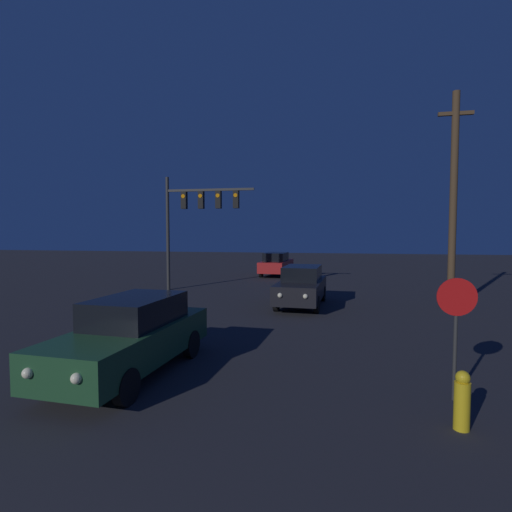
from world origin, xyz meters
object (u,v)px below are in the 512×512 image
Objects in this scene: car_mid at (302,286)px; traffic_signal_mast at (195,211)px; car_near at (132,335)px; utility_pole at (453,199)px; car_far at (276,264)px; fire_hydrant at (462,401)px; stop_sign at (456,316)px.

traffic_signal_mast is (-5.87, 3.24, 3.35)m from car_mid.
utility_pole reaches higher than car_near.
car_far reaches higher than fire_hydrant.
utility_pole reaches higher than car_mid.
car_mid is at bearing -72.89° from car_far.
utility_pole reaches higher than stop_sign.
fire_hydrant is (-0.20, -1.15, -1.10)m from stop_sign.
traffic_signal_mast is 16.62m from fire_hydrant.
stop_sign reaches higher than car_mid.
utility_pole reaches higher than car_far.
car_mid and car_far have the same top height.
stop_sign is at bearing -69.31° from car_far.
traffic_signal_mast is (-2.96, 12.05, 3.35)m from car_near.
car_near is 20.16m from car_far.
utility_pole reaches higher than fire_hydrant.
car_near is 1.00× the size of car_mid.
car_near is 0.79× the size of traffic_signal_mast.
utility_pole is (2.33, 9.19, 2.81)m from stop_sign.
traffic_signal_mast is at bearing 165.71° from utility_pole.
car_mid is 0.55× the size of utility_pole.
fire_hydrant is (-2.53, -10.34, -3.91)m from utility_pole.
utility_pole is (5.86, 0.26, 3.53)m from car_mid.
car_far is (0.15, 20.16, 0.00)m from car_near.
car_far is 0.56× the size of utility_pole.
fire_hydrant is (6.10, -21.44, -0.38)m from car_far.
car_mid is 2.10× the size of stop_sign.
car_mid reaches higher than fire_hydrant.
car_far is 21.26m from stop_sign.
car_near is 6.49m from stop_sign.
car_near is at bearing 74.81° from car_mid.
car_far is 2.10× the size of stop_sign.
traffic_signal_mast reaches higher than car_near.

